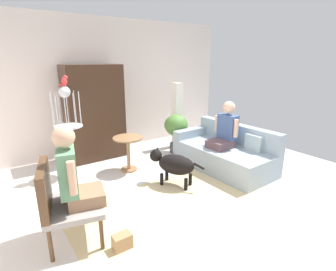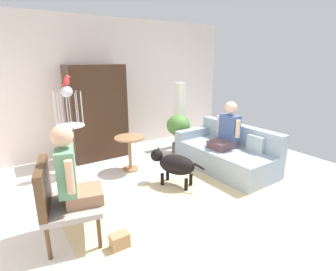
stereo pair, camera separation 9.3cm
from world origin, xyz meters
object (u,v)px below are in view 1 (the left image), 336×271
(person_on_armchair, at_px, (73,173))
(armoire_cabinet, at_px, (94,113))
(handbag, at_px, (122,242))
(dog, at_px, (174,164))
(couch, at_px, (224,153))
(bird_cage_stand, at_px, (68,126))
(parrot, at_px, (64,81))
(armchair, at_px, (60,199))
(round_end_table, at_px, (128,148))
(potted_plant, at_px, (176,128))
(column_lamp, at_px, (177,116))
(person_on_couch, at_px, (225,129))

(person_on_armchair, distance_m, armoire_cabinet, 2.61)
(handbag, bearing_deg, dog, 33.54)
(couch, relative_size, bird_cage_stand, 1.20)
(person_on_armchair, height_order, parrot, parrot)
(armchair, height_order, round_end_table, armchair)
(potted_plant, bearing_deg, column_lamp, 50.19)
(couch, distance_m, armoire_cabinet, 2.65)
(dog, relative_size, armoire_cabinet, 0.45)
(armchair, height_order, dog, armchair)
(bird_cage_stand, distance_m, parrot, 0.74)
(bird_cage_stand, distance_m, armoire_cabinet, 0.89)
(armoire_cabinet, bearing_deg, round_end_table, -77.37)
(dog, bearing_deg, column_lamp, 51.47)
(couch, xyz_separation_m, parrot, (-2.41, 1.29, 1.35))
(person_on_armchair, height_order, handbag, person_on_armchair)
(couch, height_order, parrot, parrot)
(bird_cage_stand, bearing_deg, round_end_table, -24.18)
(couch, height_order, dog, couch)
(armchair, bearing_deg, bird_cage_stand, 71.19)
(armoire_cabinet, distance_m, handbag, 3.03)
(parrot, xyz_separation_m, armoire_cabinet, (0.65, 0.58, -0.69))
(handbag, bearing_deg, armchair, 135.09)
(bird_cage_stand, height_order, column_lamp, bird_cage_stand)
(dog, height_order, potted_plant, potted_plant)
(person_on_couch, relative_size, round_end_table, 1.32)
(column_lamp, distance_m, handbag, 3.57)
(armchair, bearing_deg, dog, 12.77)
(round_end_table, bearing_deg, dog, -70.54)
(column_lamp, bearing_deg, person_on_armchair, -145.50)
(person_on_couch, distance_m, armoire_cabinet, 2.56)
(person_on_armchair, bearing_deg, couch, 9.70)
(armoire_cabinet, bearing_deg, potted_plant, -25.37)
(parrot, bearing_deg, person_on_couch, -29.04)
(couch, bearing_deg, armchair, -171.50)
(person_on_armchair, relative_size, parrot, 5.14)
(couch, xyz_separation_m, potted_plant, (-0.26, 1.16, 0.27))
(person_on_armchair, xyz_separation_m, parrot, (0.46, 1.78, 0.82))
(bird_cage_stand, distance_m, column_lamp, 2.45)
(armchair, height_order, bird_cage_stand, bird_cage_stand)
(armchair, bearing_deg, handbag, -44.91)
(armoire_cabinet, bearing_deg, parrot, -138.17)
(person_on_couch, distance_m, dog, 1.23)
(round_end_table, bearing_deg, potted_plant, 12.14)
(armoire_cabinet, bearing_deg, person_on_armchair, -115.16)
(bird_cage_stand, height_order, parrot, parrot)
(couch, xyz_separation_m, bird_cage_stand, (-2.42, 1.29, 0.61))
(armchair, xyz_separation_m, column_lamp, (3.03, 1.94, 0.19))
(parrot, distance_m, column_lamp, 2.59)
(armoire_cabinet, bearing_deg, couch, -46.89)
(potted_plant, bearing_deg, round_end_table, -167.86)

